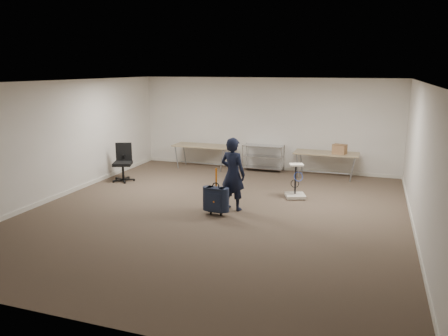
% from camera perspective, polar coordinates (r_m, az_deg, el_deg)
% --- Properties ---
extents(ground, '(9.00, 9.00, 0.00)m').
position_cam_1_polar(ground, '(9.57, -1.01, -5.82)').
color(ground, '#443829').
rests_on(ground, ground).
extents(room_shell, '(8.00, 9.00, 9.00)m').
position_cam_1_polar(room_shell, '(10.80, 1.50, -3.34)').
color(room_shell, beige).
rests_on(room_shell, ground).
extents(folding_table_left, '(1.80, 0.75, 0.73)m').
position_cam_1_polar(folding_table_left, '(13.64, -2.85, 2.79)').
color(folding_table_left, '#8B7955').
rests_on(folding_table_left, ground).
extents(folding_table_right, '(1.80, 0.75, 0.73)m').
position_cam_1_polar(folding_table_right, '(12.75, 13.22, 1.74)').
color(folding_table_right, '#8B7955').
rests_on(folding_table_right, ground).
extents(wire_shelf, '(1.22, 0.47, 0.80)m').
position_cam_1_polar(wire_shelf, '(13.35, 5.16, 1.49)').
color(wire_shelf, silver).
rests_on(wire_shelf, ground).
extents(person, '(0.67, 0.52, 1.62)m').
position_cam_1_polar(person, '(9.56, 1.16, -0.78)').
color(person, black).
rests_on(person, ground).
extents(suitcase, '(0.38, 0.23, 1.03)m').
position_cam_1_polar(suitcase, '(9.30, -1.06, -4.12)').
color(suitcase, '#162132').
rests_on(suitcase, ground).
extents(office_chair, '(0.63, 0.64, 1.04)m').
position_cam_1_polar(office_chair, '(12.46, -13.02, -0.20)').
color(office_chair, black).
rests_on(office_chair, ground).
extents(equipment_cart, '(0.58, 0.58, 0.84)m').
position_cam_1_polar(equipment_cart, '(10.70, 9.32, -2.73)').
color(equipment_cart, beige).
rests_on(equipment_cart, ground).
extents(cardboard_box, '(0.42, 0.35, 0.27)m').
position_cam_1_polar(cardboard_box, '(12.62, 14.87, 2.40)').
color(cardboard_box, olive).
rests_on(cardboard_box, folding_table_right).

